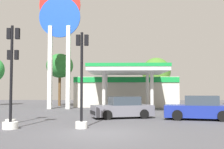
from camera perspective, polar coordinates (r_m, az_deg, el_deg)
ground_plane at (r=13.03m, az=-2.39°, el=-11.87°), size 90.00×90.00×0.00m
gas_station at (r=33.47m, az=2.86°, el=-3.04°), size 12.14×12.91×4.36m
station_pole_sign at (r=31.14m, az=-10.66°, el=9.34°), size 4.47×0.56×13.52m
car_0 at (r=19.94m, az=2.16°, el=-6.91°), size 4.58×2.95×1.52m
car_2 at (r=19.69m, az=17.45°, el=-6.69°), size 4.82×2.88×1.61m
traffic_signal_0 at (r=14.55m, az=-6.22°, el=-3.19°), size 0.65×0.67×4.99m
traffic_signal_1 at (r=15.16m, az=-19.93°, el=-4.05°), size 0.78×0.78×5.30m
traffic_signal_2 at (r=17.43m, az=-19.87°, el=-3.13°), size 0.65×0.66×4.45m
tree_1 at (r=36.42m, az=-10.63°, el=1.72°), size 3.41×3.41×6.69m
tree_2 at (r=37.33m, az=9.03°, el=0.53°), size 3.78×3.78×6.30m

